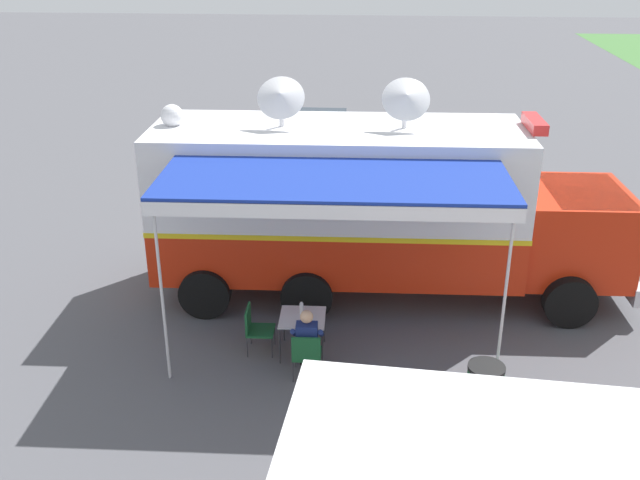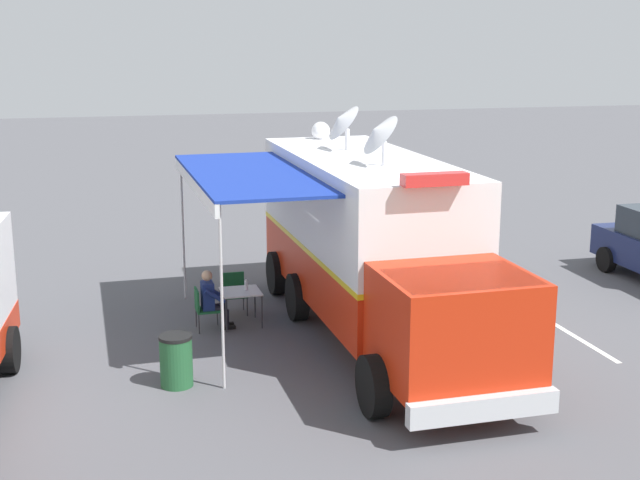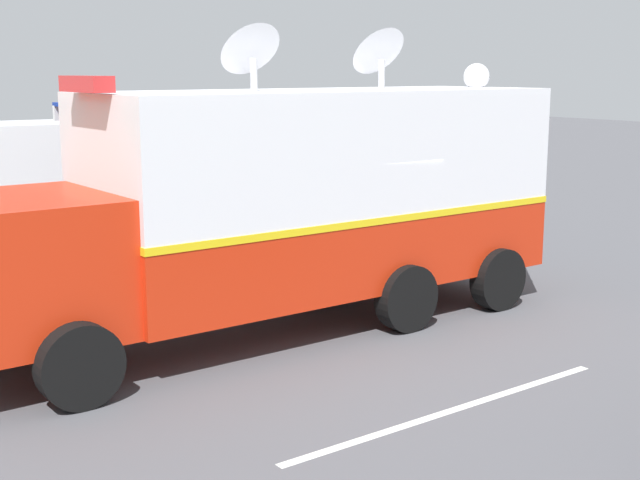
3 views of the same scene
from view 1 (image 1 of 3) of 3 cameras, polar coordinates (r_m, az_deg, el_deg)
name	(u,v)px [view 1 (image 1 of 3)]	position (r m, az deg, el deg)	size (l,w,h in m)	color
ground_plane	(336,289)	(15.14, 1.32, -3.94)	(100.00, 100.00, 0.00)	#515156
lot_stripe	(384,221)	(18.65, 5.09, 1.51)	(0.12, 4.80, 0.01)	silver
command_truck	(375,204)	(14.31, 4.39, 2.85)	(5.03, 9.54, 4.53)	red
folding_table	(302,320)	(12.69, -1.40, -6.35)	(0.82, 0.82, 0.73)	silver
water_bottle	(301,308)	(12.72, -1.49, -5.44)	(0.07, 0.07, 0.22)	silver
folding_chair_at_table	(307,352)	(12.08, -1.08, -8.93)	(0.49, 0.49, 0.87)	#19562D
folding_chair_beside_table	(255,326)	(12.87, -5.20, -6.82)	(0.49, 0.49, 0.87)	#19562D
seated_responder	(307,339)	(12.17, -1.02, -7.90)	(0.67, 0.56, 1.25)	navy
trash_bin	(484,391)	(11.57, 12.92, -11.62)	(0.57, 0.57, 0.91)	#235B33
car_behind_truck	(315,141)	(22.44, -0.41, 7.84)	(2.02, 4.20, 1.76)	navy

